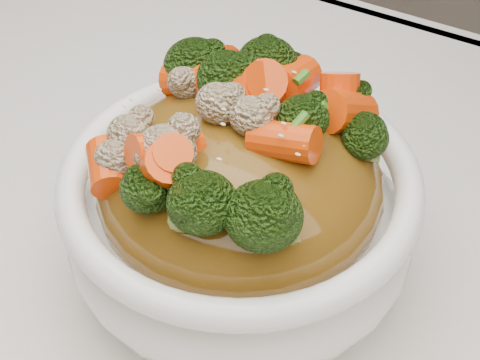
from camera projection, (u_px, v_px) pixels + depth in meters
The scene contains 8 objects.
tablecloth at pixel (218, 359), 0.45m from camera, with size 1.20×0.80×0.04m, color silver.
bowl at pixel (240, 218), 0.45m from camera, with size 0.21×0.21×0.08m, color white, non-canonical shape.
sauce_base at pixel (240, 184), 0.43m from camera, with size 0.17×0.17×0.09m, color brown.
carrots at pixel (240, 100), 0.39m from camera, with size 0.17×0.17×0.05m, color #EE4507, non-canonical shape.
broccoli at pixel (240, 101), 0.39m from camera, with size 0.17×0.17×0.04m, color black, non-canonical shape.
cauliflower at pixel (240, 104), 0.39m from camera, with size 0.17×0.17×0.04m, color tan, non-canonical shape.
scallions at pixel (240, 98), 0.39m from camera, with size 0.13×0.13×0.02m, color #37731A, non-canonical shape.
sesame_seeds at pixel (240, 98), 0.39m from camera, with size 0.15×0.15×0.01m, color beige, non-canonical shape.
Camera 1 is at (0.14, -0.21, 1.12)m, focal length 55.00 mm.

